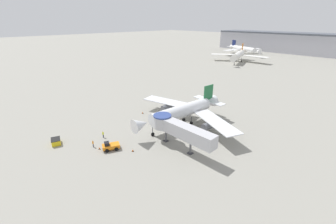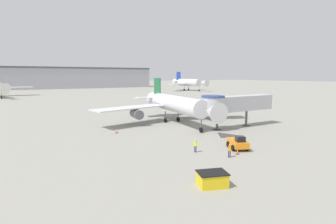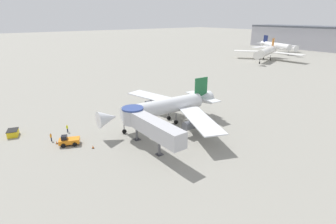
{
  "view_description": "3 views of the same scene",
  "coord_description": "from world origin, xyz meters",
  "px_view_note": "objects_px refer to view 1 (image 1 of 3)",
  "views": [
    {
      "loc": [
        36.51,
        -35.29,
        26.16
      ],
      "look_at": [
        -0.81,
        0.82,
        4.61
      ],
      "focal_mm": 24.0,
      "sensor_mm": 36.0,
      "label": 1
    },
    {
      "loc": [
        -27.11,
        -40.14,
        9.76
      ],
      "look_at": [
        -3.05,
        2.47,
        2.91
      ],
      "focal_mm": 28.0,
      "sensor_mm": 36.0,
      "label": 2
    },
    {
      "loc": [
        43.41,
        -26.62,
        22.32
      ],
      "look_at": [
        -0.06,
        6.12,
        2.41
      ],
      "focal_mm": 28.0,
      "sensor_mm": 36.0,
      "label": 3
    }
  ],
  "objects_px": {
    "traffic_cone_port_wing": "(143,112)",
    "background_jet_orange_tail": "(239,55)",
    "jet_bridge": "(178,128)",
    "pushback_tug_orange": "(110,146)",
    "ground_crew_wing_walker": "(93,143)",
    "service_container_yellow": "(56,141)",
    "traffic_cone_near_nose": "(133,150)",
    "traffic_cone_apron_front": "(99,148)",
    "background_jet_navy_tail": "(243,49)",
    "ground_crew_marshaller": "(103,134)",
    "main_airplane": "(184,111)"
  },
  "relations": [
    {
      "from": "ground_crew_marshaller",
      "to": "background_jet_orange_tail",
      "type": "relative_size",
      "value": 0.05
    },
    {
      "from": "traffic_cone_near_nose",
      "to": "service_container_yellow",
      "type": "bearing_deg",
      "value": -143.86
    },
    {
      "from": "traffic_cone_port_wing",
      "to": "ground_crew_wing_walker",
      "type": "distance_m",
      "value": 21.01
    },
    {
      "from": "traffic_cone_port_wing",
      "to": "traffic_cone_apron_front",
      "type": "distance_m",
      "value": 21.26
    },
    {
      "from": "main_airplane",
      "to": "traffic_cone_apron_front",
      "type": "height_order",
      "value": "main_airplane"
    },
    {
      "from": "service_container_yellow",
      "to": "traffic_cone_apron_front",
      "type": "height_order",
      "value": "service_container_yellow"
    },
    {
      "from": "background_jet_orange_tail",
      "to": "pushback_tug_orange",
      "type": "bearing_deg",
      "value": -92.49
    },
    {
      "from": "pushback_tug_orange",
      "to": "service_container_yellow",
      "type": "bearing_deg",
      "value": -120.31
    },
    {
      "from": "ground_crew_wing_walker",
      "to": "background_jet_orange_tail",
      "type": "xyz_separation_m",
      "value": [
        -32.56,
        118.34,
        3.79
      ]
    },
    {
      "from": "service_container_yellow",
      "to": "background_jet_navy_tail",
      "type": "xyz_separation_m",
      "value": [
        -40.25,
        156.44,
        3.88
      ]
    },
    {
      "from": "pushback_tug_orange",
      "to": "background_jet_orange_tail",
      "type": "bearing_deg",
      "value": 131.02
    },
    {
      "from": "jet_bridge",
      "to": "traffic_cone_near_nose",
      "type": "relative_size",
      "value": 23.77
    },
    {
      "from": "traffic_cone_near_nose",
      "to": "ground_crew_marshaller",
      "type": "distance_m",
      "value": 9.98
    },
    {
      "from": "main_airplane",
      "to": "ground_crew_wing_walker",
      "type": "xyz_separation_m",
      "value": [
        -6.07,
        -22.76,
        -2.94
      ]
    },
    {
      "from": "background_jet_navy_tail",
      "to": "traffic_cone_near_nose",
      "type": "bearing_deg",
      "value": -138.91
    },
    {
      "from": "ground_crew_wing_walker",
      "to": "background_jet_orange_tail",
      "type": "height_order",
      "value": "background_jet_orange_tail"
    },
    {
      "from": "traffic_cone_near_nose",
      "to": "background_jet_orange_tail",
      "type": "xyz_separation_m",
      "value": [
        -40.1,
        113.14,
        4.41
      ]
    },
    {
      "from": "ground_crew_marshaller",
      "to": "ground_crew_wing_walker",
      "type": "height_order",
      "value": "ground_crew_marshaller"
    },
    {
      "from": "traffic_cone_port_wing",
      "to": "traffic_cone_apron_front",
      "type": "relative_size",
      "value": 1.21
    },
    {
      "from": "main_airplane",
      "to": "background_jet_navy_tail",
      "type": "bearing_deg",
      "value": 117.18
    },
    {
      "from": "jet_bridge",
      "to": "ground_crew_wing_walker",
      "type": "relative_size",
      "value": 9.89
    },
    {
      "from": "traffic_cone_apron_front",
      "to": "traffic_cone_near_nose",
      "type": "bearing_deg",
      "value": 39.27
    },
    {
      "from": "background_jet_navy_tail",
      "to": "traffic_cone_apron_front",
      "type": "bearing_deg",
      "value": -141.47
    },
    {
      "from": "traffic_cone_port_wing",
      "to": "traffic_cone_apron_front",
      "type": "bearing_deg",
      "value": -64.22
    },
    {
      "from": "service_container_yellow",
      "to": "traffic_cone_port_wing",
      "type": "bearing_deg",
      "value": 91.05
    },
    {
      "from": "main_airplane",
      "to": "traffic_cone_near_nose",
      "type": "height_order",
      "value": "main_airplane"
    },
    {
      "from": "background_jet_navy_tail",
      "to": "background_jet_orange_tail",
      "type": "xyz_separation_m",
      "value": [
        14.7,
        -32.66,
        0.21
      ]
    },
    {
      "from": "service_container_yellow",
      "to": "traffic_cone_apron_front",
      "type": "xyz_separation_m",
      "value": [
        8.79,
        5.91,
        -0.35
      ]
    },
    {
      "from": "jet_bridge",
      "to": "traffic_cone_port_wing",
      "type": "height_order",
      "value": "jet_bridge"
    },
    {
      "from": "pushback_tug_orange",
      "to": "traffic_cone_near_nose",
      "type": "relative_size",
      "value": 5.97
    },
    {
      "from": "traffic_cone_near_nose",
      "to": "traffic_cone_apron_front",
      "type": "height_order",
      "value": "traffic_cone_near_nose"
    },
    {
      "from": "main_airplane",
      "to": "traffic_cone_port_wing",
      "type": "distance_m",
      "value": 14.33
    },
    {
      "from": "main_airplane",
      "to": "traffic_cone_near_nose",
      "type": "relative_size",
      "value": 49.53
    },
    {
      "from": "pushback_tug_orange",
      "to": "background_jet_orange_tail",
      "type": "distance_m",
      "value": 121.66
    },
    {
      "from": "main_airplane",
      "to": "background_jet_orange_tail",
      "type": "relative_size",
      "value": 0.95
    },
    {
      "from": "jet_bridge",
      "to": "traffic_cone_port_wing",
      "type": "distance_m",
      "value": 21.78
    },
    {
      "from": "jet_bridge",
      "to": "pushback_tug_orange",
      "type": "height_order",
      "value": "jet_bridge"
    },
    {
      "from": "jet_bridge",
      "to": "ground_crew_marshaller",
      "type": "distance_m",
      "value": 18.41
    },
    {
      "from": "main_airplane",
      "to": "pushback_tug_orange",
      "type": "xyz_separation_m",
      "value": [
        -2.52,
        -20.52,
        -3.05
      ]
    },
    {
      "from": "jet_bridge",
      "to": "pushback_tug_orange",
      "type": "relative_size",
      "value": 3.98
    },
    {
      "from": "jet_bridge",
      "to": "traffic_cone_port_wing",
      "type": "xyz_separation_m",
      "value": [
        -20.43,
        6.27,
        -4.2
      ]
    },
    {
      "from": "service_container_yellow",
      "to": "main_airplane",
      "type": "bearing_deg",
      "value": 65.1
    },
    {
      "from": "background_jet_orange_tail",
      "to": "traffic_cone_near_nose",
      "type": "bearing_deg",
      "value": -90.25
    },
    {
      "from": "traffic_cone_near_nose",
      "to": "ground_crew_marshaller",
      "type": "bearing_deg",
      "value": -171.58
    },
    {
      "from": "jet_bridge",
      "to": "ground_crew_marshaller",
      "type": "xyz_separation_m",
      "value": [
        -15.27,
        -9.62,
        -3.61
      ]
    },
    {
      "from": "main_airplane",
      "to": "pushback_tug_orange",
      "type": "height_order",
      "value": "main_airplane"
    },
    {
      "from": "traffic_cone_apron_front",
      "to": "traffic_cone_port_wing",
      "type": "bearing_deg",
      "value": 115.78
    },
    {
      "from": "traffic_cone_apron_front",
      "to": "ground_crew_wing_walker",
      "type": "bearing_deg",
      "value": -164.7
    },
    {
      "from": "traffic_cone_port_wing",
      "to": "background_jet_orange_tail",
      "type": "bearing_deg",
      "value": 104.26
    },
    {
      "from": "traffic_cone_near_nose",
      "to": "background_jet_navy_tail",
      "type": "distance_m",
      "value": 155.82
    }
  ]
}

